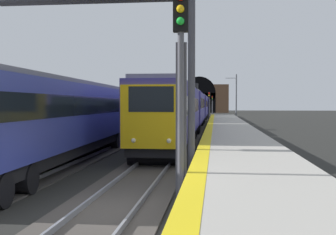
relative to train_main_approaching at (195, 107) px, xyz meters
name	(u,v)px	position (x,y,z in m)	size (l,w,h in m)	color
ground_plane	(109,213)	(-45.21, 0.00, -2.34)	(320.00, 320.00, 0.00)	black
platform_right	(257,195)	(-45.21, -3.79, -1.79)	(112.00, 3.51, 1.09)	#ADA89E
platform_right_edge_strip	(197,172)	(-45.21, -2.29, -1.24)	(112.00, 0.50, 0.01)	yellow
track_main_line	(109,211)	(-45.21, 0.00, -2.30)	(160.00, 2.94, 0.21)	#423D38
train_main_approaching	(195,107)	(0.00, 0.00, 0.00)	(76.87, 2.88, 5.02)	navy
train_adjacent_platform	(140,110)	(-16.32, 4.41, -0.10)	(59.93, 3.48, 4.80)	navy
railway_signal_near	(181,81)	(-45.26, -1.88, 1.07)	(0.39, 0.38, 5.67)	#4C4C54
railway_signal_mid	(209,105)	(1.42, -1.88, 0.27)	(0.39, 0.38, 4.39)	#4C4C54
railway_signal_far	(212,103)	(51.17, -1.88, 0.52)	(0.39, 0.38, 4.69)	#4C4C54
overhead_signal_gantry	(87,30)	(-39.91, 2.20, 3.32)	(0.70, 8.37, 7.59)	#3F3F47
tunnel_portal	(199,99)	(71.76, 2.20, 1.93)	(2.18, 17.51, 10.83)	brown
catenary_mast_near	(236,97)	(11.86, -5.93, 1.46)	(0.22, 1.80, 7.42)	#595B60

